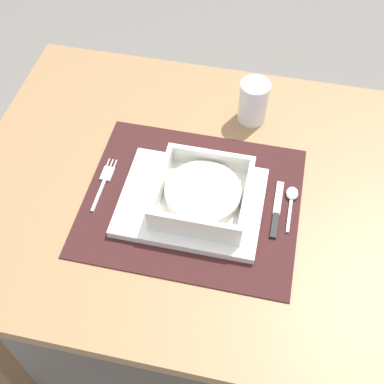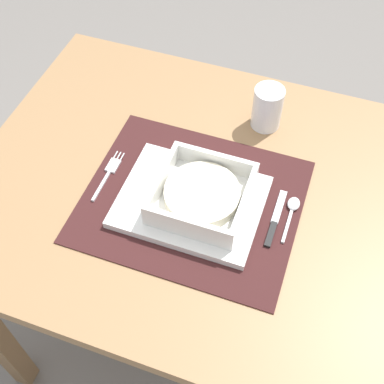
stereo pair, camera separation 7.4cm
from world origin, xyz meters
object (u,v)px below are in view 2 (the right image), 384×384
at_px(porridge_bowl, 202,195).
at_px(spoon, 292,208).
at_px(fork, 110,172).
at_px(drinking_glass, 267,109).
at_px(butter_knife, 275,221).
at_px(dining_table, 206,217).

relative_size(porridge_bowl, spoon, 1.61).
bearing_deg(fork, spoon, 4.69).
xyz_separation_m(porridge_bowl, spoon, (0.17, 0.05, -0.03)).
xyz_separation_m(fork, drinking_glass, (0.26, 0.24, 0.04)).
bearing_deg(butter_knife, drinking_glass, 107.43).
xyz_separation_m(porridge_bowl, drinking_glass, (0.06, 0.26, 0.01)).
distance_m(dining_table, spoon, 0.20).
bearing_deg(porridge_bowl, spoon, 16.93).
relative_size(spoon, butter_knife, 0.78).
relative_size(porridge_bowl, fork, 1.29).
distance_m(dining_table, fork, 0.23).
height_order(dining_table, fork, fork).
height_order(fork, spoon, spoon).
bearing_deg(butter_knife, porridge_bowl, -176.55).
xyz_separation_m(porridge_bowl, butter_knife, (0.14, 0.01, -0.03)).
bearing_deg(spoon, drinking_glass, 121.80).
bearing_deg(fork, porridge_bowl, -5.28).
distance_m(fork, butter_knife, 0.35).
height_order(spoon, butter_knife, spoon).
bearing_deg(drinking_glass, fork, -137.29).
xyz_separation_m(fork, spoon, (0.37, 0.03, 0.00)).
distance_m(porridge_bowl, butter_knife, 0.15).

